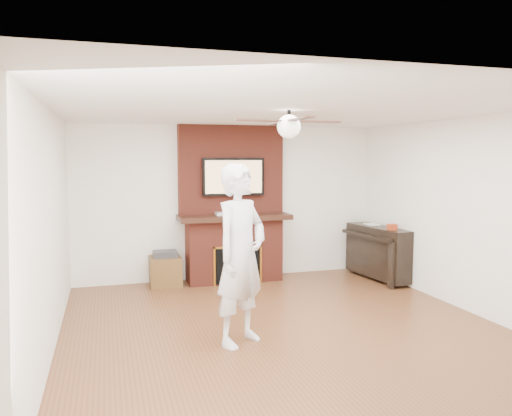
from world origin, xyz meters
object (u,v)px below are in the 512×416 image
object	(u,v)px
person	(241,255)
fireplace	(233,219)
piano	(379,251)
side_table	(165,270)

from	to	relation	value
person	fireplace	bearing A→B (deg)	42.10
person	piano	world-z (taller)	person
fireplace	person	size ratio (longest dim) A/B	1.30
person	side_table	distance (m)	2.80
fireplace	side_table	size ratio (longest dim) A/B	4.58
fireplace	piano	size ratio (longest dim) A/B	1.83
piano	person	bearing A→B (deg)	-151.72
side_table	piano	xyz separation A→B (m)	(3.39, -0.58, 0.21)
fireplace	piano	bearing A→B (deg)	-15.78
fireplace	piano	world-z (taller)	fireplace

